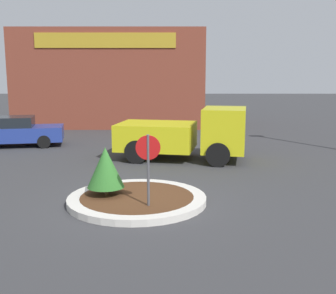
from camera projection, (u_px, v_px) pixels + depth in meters
ground_plane at (137, 202)px, 11.65m from camera, size 120.00×120.00×0.00m
traffic_island at (137, 199)px, 11.63m from camera, size 3.83×3.83×0.18m
stop_sign at (148, 160)px, 10.60m from camera, size 0.63×0.07×2.02m
island_shrub at (105, 167)px, 11.63m from camera, size 1.03×1.03×1.35m
utility_truck at (186, 134)px, 17.20m from camera, size 5.51×3.26×2.15m
storefront_building at (112, 78)px, 28.69m from camera, size 12.18×6.07×6.26m
parked_sedan_blue at (14, 131)px, 20.37m from camera, size 4.72×2.60×1.45m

